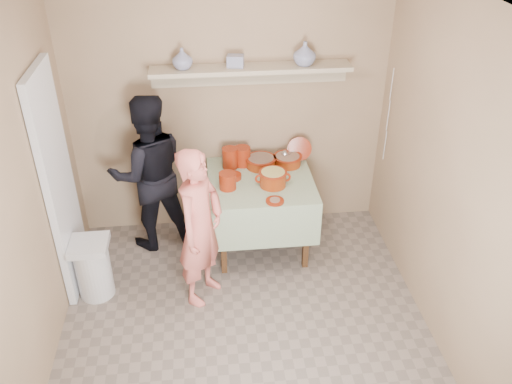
{
  "coord_description": "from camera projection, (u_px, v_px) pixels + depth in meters",
  "views": [
    {
      "loc": [
        -0.26,
        -3.02,
        3.3
      ],
      "look_at": [
        0.15,
        0.75,
        0.95
      ],
      "focal_mm": 38.0,
      "sensor_mm": 36.0,
      "label": 1
    }
  ],
  "objects": [
    {
      "name": "cazuela_rice",
      "position": [
        273.0,
        177.0,
        4.87
      ],
      "size": [
        0.33,
        0.25,
        0.14
      ],
      "color": "maroon",
      "rests_on": "serving_table"
    },
    {
      "name": "cazuela_meat_b",
      "position": [
        288.0,
        159.0,
        5.22
      ],
      "size": [
        0.28,
        0.28,
        0.1
      ],
      "color": "maroon",
      "rests_on": "serving_table"
    },
    {
      "name": "plate_stack_b",
      "position": [
        242.0,
        156.0,
        5.2
      ],
      "size": [
        0.16,
        0.16,
        0.19
      ],
      "primitive_type": "cylinder",
      "color": "#711604",
      "rests_on": "serving_table"
    },
    {
      "name": "person_cook",
      "position": [
        200.0,
        228.0,
        4.44
      ],
      "size": [
        0.56,
        0.62,
        1.43
      ],
      "primitive_type": "imported",
      "rotation": [
        0.0,
        0.0,
        1.02
      ],
      "color": "#D7675D",
      "rests_on": "ground"
    },
    {
      "name": "vase_left",
      "position": [
        182.0,
        59.0,
        4.69
      ],
      "size": [
        0.25,
        0.25,
        0.19
      ],
      "primitive_type": "imported",
      "rotation": [
        0.0,
        0.0,
        0.74
      ],
      "color": "navy",
      "rests_on": "wall_shelf"
    },
    {
      "name": "ladle",
      "position": [
        285.0,
        154.0,
        5.2
      ],
      "size": [
        0.08,
        0.26,
        0.19
      ],
      "color": "silver",
      "rests_on": "cazuela_meat_b"
    },
    {
      "name": "tile_panel",
      "position": [
        59.0,
        185.0,
        4.46
      ],
      "size": [
        0.06,
        0.7,
        2.0
      ],
      "primitive_type": "cube",
      "color": "silver",
      "rests_on": "ground"
    },
    {
      "name": "ceramic_box",
      "position": [
        235.0,
        61.0,
        4.76
      ],
      "size": [
        0.16,
        0.13,
        0.1
      ],
      "primitive_type": "cube",
      "rotation": [
        0.0,
        0.0,
        -0.18
      ],
      "color": "navy",
      "rests_on": "wall_shelf"
    },
    {
      "name": "propped_lid",
      "position": [
        299.0,
        149.0,
        5.27
      ],
      "size": [
        0.24,
        0.1,
        0.23
      ],
      "primitive_type": "cylinder",
      "rotation": [
        1.3,
        0.0,
        -0.1
      ],
      "color": "#711604",
      "rests_on": "serving_table"
    },
    {
      "name": "empty_bowl",
      "position": [
        233.0,
        176.0,
        5.01
      ],
      "size": [
        0.15,
        0.15,
        0.04
      ],
      "primitive_type": "cylinder",
      "color": "#711604",
      "rests_on": "serving_table"
    },
    {
      "name": "bowl_stack",
      "position": [
        228.0,
        181.0,
        4.84
      ],
      "size": [
        0.16,
        0.16,
        0.16
      ],
      "primitive_type": "cylinder",
      "color": "#711604",
      "rests_on": "serving_table"
    },
    {
      "name": "wall_shelf",
      "position": [
        251.0,
        70.0,
        4.85
      ],
      "size": [
        1.8,
        0.25,
        0.21
      ],
      "color": "tan",
      "rests_on": "room_shell"
    },
    {
      "name": "vase_right",
      "position": [
        305.0,
        54.0,
        4.77
      ],
      "size": [
        0.24,
        0.24,
        0.21
      ],
      "primitive_type": "imported",
      "rotation": [
        0.0,
        0.0,
        0.23
      ],
      "color": "navy",
      "rests_on": "wall_shelf"
    },
    {
      "name": "ground",
      "position": [
        247.0,
        343.0,
        4.32
      ],
      "size": [
        3.5,
        3.5,
        0.0
      ],
      "primitive_type": "plane",
      "color": "#75665C",
      "rests_on": "ground"
    },
    {
      "name": "front_plate",
      "position": [
        275.0,
        201.0,
        4.68
      ],
      "size": [
        0.16,
        0.16,
        0.03
      ],
      "color": "#711604",
      "rests_on": "serving_table"
    },
    {
      "name": "person_helper",
      "position": [
        149.0,
        173.0,
        5.07
      ],
      "size": [
        0.87,
        0.75,
        1.56
      ],
      "primitive_type": "imported",
      "rotation": [
        0.0,
        0.0,
        -2.9
      ],
      "color": "black",
      "rests_on": "ground"
    },
    {
      "name": "serving_table",
      "position": [
        261.0,
        190.0,
        5.08
      ],
      "size": [
        0.97,
        0.97,
        0.76
      ],
      "color": "#4C2D16",
      "rests_on": "ground"
    },
    {
      "name": "electrical_cord",
      "position": [
        388.0,
        116.0,
        5.04
      ],
      "size": [
        0.01,
        0.05,
        0.9
      ],
      "color": "silver",
      "rests_on": "wall_shelf"
    },
    {
      "name": "cazuela_meat_a",
      "position": [
        261.0,
        161.0,
        5.18
      ],
      "size": [
        0.3,
        0.3,
        0.1
      ],
      "color": "maroon",
      "rests_on": "serving_table"
    },
    {
      "name": "plate_stack_a",
      "position": [
        230.0,
        158.0,
        5.15
      ],
      "size": [
        0.15,
        0.15,
        0.2
      ],
      "primitive_type": "cylinder",
      "color": "#711604",
      "rests_on": "serving_table"
    },
    {
      "name": "room_shell",
      "position": [
        245.0,
        167.0,
        3.47
      ],
      "size": [
        3.04,
        3.54,
        2.62
      ],
      "color": "#9A7D5E",
      "rests_on": "ground"
    },
    {
      "name": "trash_bin",
      "position": [
        93.0,
        268.0,
        4.67
      ],
      "size": [
        0.32,
        0.32,
        0.56
      ],
      "color": "silver",
      "rests_on": "ground"
    }
  ]
}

